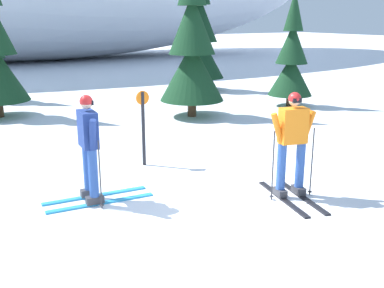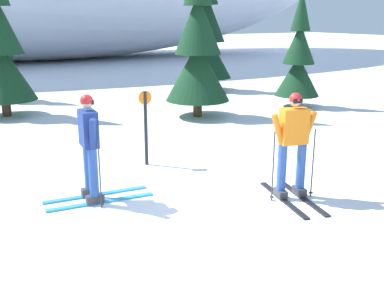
{
  "view_description": "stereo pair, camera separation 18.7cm",
  "coord_description": "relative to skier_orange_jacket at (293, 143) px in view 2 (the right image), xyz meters",
  "views": [
    {
      "loc": [
        -3.63,
        -5.71,
        2.95
      ],
      "look_at": [
        0.07,
        0.46,
        0.95
      ],
      "focal_mm": 43.13,
      "sensor_mm": 36.0,
      "label": 1
    },
    {
      "loc": [
        -3.47,
        -5.8,
        2.95
      ],
      "look_at": [
        0.07,
        0.46,
        0.95
      ],
      "focal_mm": 43.13,
      "sensor_mm": 36.0,
      "label": 2
    }
  ],
  "objects": [
    {
      "name": "skier_orange_jacket",
      "position": [
        0.0,
        0.0,
        0.0
      ],
      "size": [
        0.84,
        1.67,
        1.78
      ],
      "color": "black",
      "rests_on": "ground"
    },
    {
      "name": "pine_tree_center_right",
      "position": [
        1.92,
        6.41,
        1.13
      ],
      "size": [
        1.91,
        1.91,
        4.96
      ],
      "color": "#47301E",
      "rests_on": "ground"
    },
    {
      "name": "trail_marker_post",
      "position": [
        -1.38,
        2.82,
        -0.08
      ],
      "size": [
        0.28,
        0.07,
        1.53
      ],
      "color": "black",
      "rests_on": "ground"
    },
    {
      "name": "ground_plane",
      "position": [
        -1.54,
        0.3,
        -0.95
      ],
      "size": [
        120.0,
        120.0,
        0.0
      ],
      "primitive_type": "plane",
      "color": "white"
    },
    {
      "name": "pine_tree_right",
      "position": [
        4.79,
        10.63,
        1.22
      ],
      "size": [
        2.0,
        2.0,
        5.18
      ],
      "color": "#47301E",
      "rests_on": "ground"
    },
    {
      "name": "pine_tree_far_right",
      "position": [
        5.58,
        6.11,
        0.64
      ],
      "size": [
        1.47,
        1.47,
        3.8
      ],
      "color": "#47301E",
      "rests_on": "ground"
    },
    {
      "name": "skier_navy_jacket",
      "position": [
        -2.94,
        1.51,
        -0.01
      ],
      "size": [
        1.8,
        0.83,
        1.77
      ],
      "color": "#2893CC",
      "rests_on": "ground"
    },
    {
      "name": "pine_tree_left",
      "position": [
        -3.14,
        9.31,
        1.13
      ],
      "size": [
        1.91,
        1.91,
        4.95
      ],
      "color": "#47301E",
      "rests_on": "ground"
    }
  ]
}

